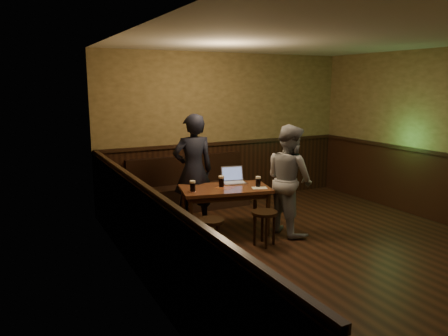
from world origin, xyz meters
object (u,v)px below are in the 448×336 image
at_px(stool_right, 264,218).
at_px(person_grey, 289,180).
at_px(bench, 189,192).
at_px(pint_right, 258,182).
at_px(pint_left, 193,186).
at_px(person_suit, 193,171).
at_px(laptop, 233,179).
at_px(stool_left, 211,226).
at_px(pint_mid, 221,181).
at_px(pub_table, 225,193).

distance_m(stool_right, person_grey, 0.80).
distance_m(bench, pint_right, 1.73).
xyz_separation_m(bench, person_grey, (0.86, -1.86, 0.51)).
relative_size(pint_left, person_grey, 0.10).
bearing_deg(person_suit, stool_right, 118.65).
bearing_deg(pint_left, person_suit, 66.21).
bearing_deg(person_suit, pint_right, 142.11).
relative_size(pint_left, person_suit, 0.09).
relative_size(laptop, person_suit, 0.22).
distance_m(bench, pint_left, 1.62).
bearing_deg(stool_left, pint_mid, 54.62).
xyz_separation_m(stool_left, pint_left, (0.03, 0.67, 0.40)).
relative_size(bench, pint_left, 13.26).
bearing_deg(stool_right, stool_left, 177.76).
bearing_deg(laptop, stool_left, -120.66).
bearing_deg(person_suit, stool_left, 82.99).
bearing_deg(person_grey, stool_right, 112.97).
distance_m(person_suit, person_grey, 1.51).
bearing_deg(pint_mid, laptop, 30.55).
height_order(pub_table, laptop, laptop).
bearing_deg(pint_mid, stool_right, -70.18).
xyz_separation_m(stool_right, pint_right, (0.22, 0.54, 0.39)).
bearing_deg(stool_left, pint_left, 87.61).
bearing_deg(laptop, bench, 113.73).
xyz_separation_m(bench, pub_table, (0.00, -1.42, 0.30)).
distance_m(stool_left, stool_right, 0.81).
bearing_deg(stool_left, person_grey, 10.17).
bearing_deg(pint_left, pint_mid, 9.29).
xyz_separation_m(bench, person_suit, (-0.29, -0.88, 0.58)).
relative_size(pint_right, person_grey, 0.10).
distance_m(pint_right, person_grey, 0.47).
bearing_deg(pub_table, stool_left, -116.65).
bearing_deg(pub_table, pint_mid, 133.99).
relative_size(pub_table, person_suit, 0.81).
bearing_deg(bench, pub_table, -90.00).
bearing_deg(pint_left, stool_right, -41.64).
xyz_separation_m(bench, stool_left, (-0.56, -2.11, 0.07)).
height_order(stool_right, person_grey, person_grey).
xyz_separation_m(stool_left, laptop, (0.83, 0.92, 0.38)).
distance_m(pint_mid, person_suit, 0.56).
height_order(pint_left, person_suit, person_suit).
distance_m(pint_mid, person_grey, 1.02).
bearing_deg(pint_left, stool_left, -92.39).
height_order(pub_table, pint_right, pint_right).
distance_m(stool_left, pint_right, 1.22).
distance_m(stool_right, pint_mid, 0.92).
relative_size(stool_right, person_grey, 0.30).
bearing_deg(stool_right, pint_left, 138.36).
distance_m(bench, pub_table, 1.45).
bearing_deg(pint_right, person_suit, 136.43).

